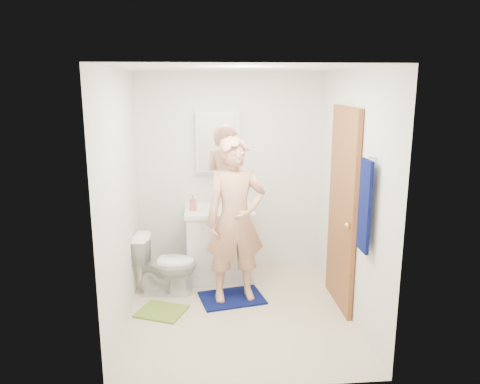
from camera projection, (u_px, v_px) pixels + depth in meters
name	position (u px, v px, depth m)	size (l,w,h in m)	color
floor	(239.00, 314.00, 4.73)	(2.20, 2.40, 0.02)	beige
ceiling	(239.00, 67.00, 4.17)	(2.20, 2.40, 0.02)	white
wall_back	(230.00, 174.00, 5.63)	(2.20, 0.02, 2.40)	silver
wall_front	(253.00, 240.00, 3.28)	(2.20, 0.02, 2.40)	silver
wall_left	(120.00, 201.00, 4.36)	(0.02, 2.40, 2.40)	silver
wall_right	(352.00, 196.00, 4.55)	(0.02, 2.40, 2.40)	silver
vanity_cabinet	(220.00, 245.00, 5.51)	(0.75, 0.55, 0.80)	white
countertop	(219.00, 211.00, 5.41)	(0.79, 0.59, 0.05)	white
sink_basin	(219.00, 209.00, 5.41)	(0.40, 0.40, 0.03)	white
faucet	(218.00, 200.00, 5.57)	(0.03, 0.03, 0.12)	silver
medicine_cabinet	(218.00, 142.00, 5.45)	(0.50, 0.12, 0.70)	white
mirror_panel	(218.00, 142.00, 5.39)	(0.46, 0.01, 0.66)	white
door	(342.00, 209.00, 4.73)	(0.05, 0.80, 2.05)	#9B592A
door_knob	(348.00, 226.00, 4.43)	(0.07, 0.07, 0.07)	gold
towel	(365.00, 206.00, 3.97)	(0.03, 0.24, 0.80)	#08104D
towel_hook	(373.00, 157.00, 3.88)	(0.02, 0.02, 0.06)	silver
toilet	(166.00, 264.00, 5.11)	(0.38, 0.66, 0.67)	white
bath_mat	(232.00, 298.00, 5.03)	(0.66, 0.47, 0.02)	#08104D
green_rug	(161.00, 311.00, 4.74)	(0.45, 0.38, 0.02)	olive
soap_dispenser	(193.00, 203.00, 5.33)	(0.08, 0.08, 0.17)	#CF6060
toothbrush_cup	(241.00, 202.00, 5.53)	(0.12, 0.12, 0.09)	#86418F
man	(235.00, 221.00, 4.82)	(0.63, 0.41, 1.72)	tan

